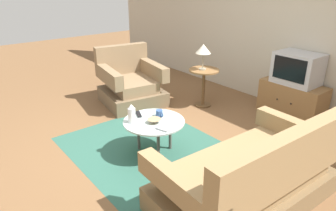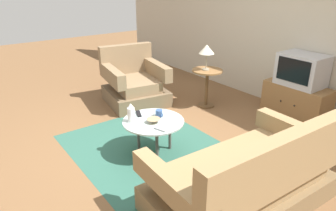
{
  "view_description": "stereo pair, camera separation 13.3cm",
  "coord_description": "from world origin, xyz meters",
  "px_view_note": "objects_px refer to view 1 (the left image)",
  "views": [
    {
      "loc": [
        2.69,
        -2.0,
        1.99
      ],
      "look_at": [
        0.01,
        0.15,
        0.55
      ],
      "focal_mm": 33.03,
      "sensor_mm": 36.0,
      "label": 1
    },
    {
      "loc": [
        2.77,
        -1.89,
        1.99
      ],
      "look_at": [
        0.01,
        0.15,
        0.55
      ],
      "focal_mm": 33.03,
      "sensor_mm": 36.0,
      "label": 2
    }
  ],
  "objects_px": {
    "armchair": "(130,85)",
    "couch": "(250,178)",
    "tv_stand": "(292,100)",
    "mug": "(159,113)",
    "vase": "(132,114)",
    "television": "(298,68)",
    "table_lamp": "(203,49)",
    "bowl": "(154,121)",
    "tv_remote_silver": "(162,129)",
    "tv_remote_dark": "(139,114)",
    "coffee_table": "(154,124)",
    "side_table": "(204,80)"
  },
  "relations": [
    {
      "from": "tv_stand",
      "to": "tv_remote_dark",
      "type": "relative_size",
      "value": 5.54
    },
    {
      "from": "armchair",
      "to": "couch",
      "type": "distance_m",
      "value": 2.92
    },
    {
      "from": "vase",
      "to": "bowl",
      "type": "distance_m",
      "value": 0.27
    },
    {
      "from": "television",
      "to": "mug",
      "type": "bearing_deg",
      "value": -102.19
    },
    {
      "from": "side_table",
      "to": "table_lamp",
      "type": "relative_size",
      "value": 1.53
    },
    {
      "from": "vase",
      "to": "tv_stand",
      "type": "bearing_deg",
      "value": 77.91
    },
    {
      "from": "side_table",
      "to": "television",
      "type": "height_order",
      "value": "television"
    },
    {
      "from": "armchair",
      "to": "mug",
      "type": "distance_m",
      "value": 1.65
    },
    {
      "from": "vase",
      "to": "armchair",
      "type": "bearing_deg",
      "value": 148.38
    },
    {
      "from": "tv_remote_silver",
      "to": "vase",
      "type": "bearing_deg",
      "value": 5.32
    },
    {
      "from": "tv_remote_dark",
      "to": "coffee_table",
      "type": "bearing_deg",
      "value": 34.04
    },
    {
      "from": "television",
      "to": "mug",
      "type": "relative_size",
      "value": 4.89
    },
    {
      "from": "coffee_table",
      "to": "bowl",
      "type": "distance_m",
      "value": 0.08
    },
    {
      "from": "couch",
      "to": "bowl",
      "type": "bearing_deg",
      "value": 100.64
    },
    {
      "from": "tv_remote_silver",
      "to": "television",
      "type": "bearing_deg",
      "value": -110.59
    },
    {
      "from": "tv_remote_silver",
      "to": "tv_stand",
      "type": "bearing_deg",
      "value": -110.61
    },
    {
      "from": "television",
      "to": "couch",
      "type": "bearing_deg",
      "value": -68.32
    },
    {
      "from": "coffee_table",
      "to": "side_table",
      "type": "distance_m",
      "value": 1.68
    },
    {
      "from": "armchair",
      "to": "bowl",
      "type": "distance_m",
      "value": 1.8
    },
    {
      "from": "television",
      "to": "tv_remote_dark",
      "type": "distance_m",
      "value": 2.47
    },
    {
      "from": "mug",
      "to": "television",
      "type": "bearing_deg",
      "value": 77.81
    },
    {
      "from": "bowl",
      "to": "tv_stand",
      "type": "bearing_deg",
      "value": 81.01
    },
    {
      "from": "side_table",
      "to": "mug",
      "type": "distance_m",
      "value": 1.55
    },
    {
      "from": "coffee_table",
      "to": "vase",
      "type": "xyz_separation_m",
      "value": [
        -0.13,
        -0.22,
        0.15
      ]
    },
    {
      "from": "table_lamp",
      "to": "television",
      "type": "bearing_deg",
      "value": 35.6
    },
    {
      "from": "coffee_table",
      "to": "side_table",
      "type": "bearing_deg",
      "value": 115.17
    },
    {
      "from": "tv_stand",
      "to": "tv_remote_silver",
      "type": "distance_m",
      "value": 2.38
    },
    {
      "from": "armchair",
      "to": "coffee_table",
      "type": "distance_m",
      "value": 1.74
    },
    {
      "from": "armchair",
      "to": "bowl",
      "type": "relative_size",
      "value": 6.73
    },
    {
      "from": "vase",
      "to": "mug",
      "type": "height_order",
      "value": "vase"
    },
    {
      "from": "table_lamp",
      "to": "tv_remote_dark",
      "type": "xyz_separation_m",
      "value": [
        0.48,
        -1.54,
        -0.49
      ]
    },
    {
      "from": "side_table",
      "to": "mug",
      "type": "xyz_separation_m",
      "value": [
        0.65,
        -1.4,
        0.03
      ]
    },
    {
      "from": "mug",
      "to": "table_lamp",
      "type": "bearing_deg",
      "value": 115.85
    },
    {
      "from": "tv_remote_silver",
      "to": "table_lamp",
      "type": "bearing_deg",
      "value": -74.76
    },
    {
      "from": "television",
      "to": "table_lamp",
      "type": "xyz_separation_m",
      "value": [
        -1.14,
        -0.81,
        0.2
      ]
    },
    {
      "from": "vase",
      "to": "tv_remote_dark",
      "type": "distance_m",
      "value": 0.23
    },
    {
      "from": "mug",
      "to": "tv_remote_dark",
      "type": "xyz_separation_m",
      "value": [
        -0.19,
        -0.17,
        -0.03
      ]
    },
    {
      "from": "mug",
      "to": "vase",
      "type": "bearing_deg",
      "value": -101.01
    },
    {
      "from": "couch",
      "to": "vase",
      "type": "relative_size",
      "value": 7.77
    },
    {
      "from": "couch",
      "to": "tv_stand",
      "type": "bearing_deg",
      "value": 24.27
    },
    {
      "from": "side_table",
      "to": "tv_remote_silver",
      "type": "height_order",
      "value": "side_table"
    },
    {
      "from": "mug",
      "to": "bowl",
      "type": "bearing_deg",
      "value": -54.93
    },
    {
      "from": "bowl",
      "to": "mug",
      "type": "bearing_deg",
      "value": 125.07
    },
    {
      "from": "mug",
      "to": "bowl",
      "type": "xyz_separation_m",
      "value": [
        0.1,
        -0.15,
        -0.02
      ]
    },
    {
      "from": "vase",
      "to": "mug",
      "type": "distance_m",
      "value": 0.36
    },
    {
      "from": "coffee_table",
      "to": "table_lamp",
      "type": "bearing_deg",
      "value": 115.95
    },
    {
      "from": "armchair",
      "to": "couch",
      "type": "bearing_deg",
      "value": 88.69
    },
    {
      "from": "bowl",
      "to": "coffee_table",
      "type": "bearing_deg",
      "value": 146.4
    },
    {
      "from": "table_lamp",
      "to": "mug",
      "type": "xyz_separation_m",
      "value": [
        0.67,
        -1.37,
        -0.46
      ]
    },
    {
      "from": "vase",
      "to": "tv_remote_silver",
      "type": "distance_m",
      "value": 0.41
    }
  ]
}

